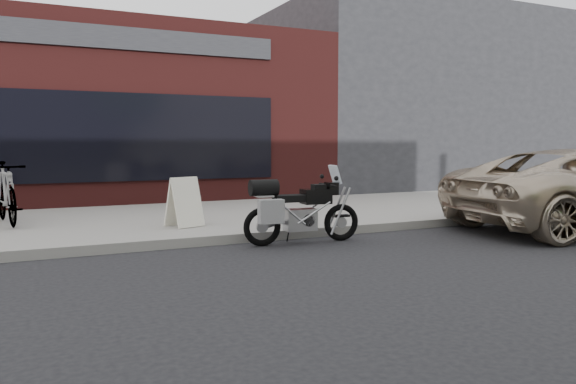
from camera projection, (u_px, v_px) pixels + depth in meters
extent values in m
plane|color=black|center=(366.00, 318.00, 5.04)|extent=(120.00, 120.00, 0.00)
cube|color=gray|center=(174.00, 217.00, 11.32)|extent=(44.00, 6.00, 0.15)
cube|color=#501B1A|center=(47.00, 120.00, 16.57)|extent=(14.00, 10.00, 4.50)
cube|color=black|center=(58.00, 137.00, 12.10)|extent=(10.00, 0.08, 2.00)
cube|color=#28282D|center=(55.00, 33.00, 11.90)|extent=(10.00, 0.08, 0.50)
cube|color=#28282D|center=(384.00, 106.00, 21.65)|extent=(10.00, 10.00, 6.00)
torus|color=black|center=(262.00, 227.00, 8.53)|extent=(0.60, 0.14, 0.60)
torus|color=black|center=(341.00, 222.00, 9.01)|extent=(0.60, 0.14, 0.60)
cube|color=#B7B7BC|center=(300.00, 220.00, 8.75)|extent=(0.51, 0.30, 0.34)
cube|color=black|center=(316.00, 196.00, 8.81)|extent=(0.47, 0.32, 0.23)
cube|color=black|center=(289.00, 198.00, 8.65)|extent=(0.51, 0.29, 0.11)
cube|color=black|center=(270.00, 204.00, 8.55)|extent=(0.28, 0.22, 0.12)
cube|color=black|center=(331.00, 188.00, 8.90)|extent=(0.18, 0.23, 0.20)
cube|color=silver|center=(335.00, 174.00, 8.90)|extent=(0.15, 0.28, 0.30)
cylinder|color=black|center=(328.00, 185.00, 8.87)|extent=(0.07, 0.62, 0.03)
cube|color=#B7B7BC|center=(264.00, 196.00, 8.50)|extent=(0.27, 0.29, 0.03)
cube|color=gray|center=(271.00, 212.00, 8.31)|extent=(0.39, 0.19, 0.36)
cylinder|color=black|center=(264.00, 188.00, 8.49)|extent=(0.45, 0.28, 0.25)
cylinder|color=#B7B7BC|center=(276.00, 224.00, 8.76)|extent=(0.50, 0.11, 0.17)
imported|color=gray|center=(6.00, 193.00, 9.77)|extent=(0.81, 1.89, 1.10)
cube|color=white|center=(188.00, 202.00, 9.46)|extent=(0.58, 0.42, 0.84)
cube|color=white|center=(180.00, 201.00, 9.62)|extent=(0.58, 0.42, 0.84)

